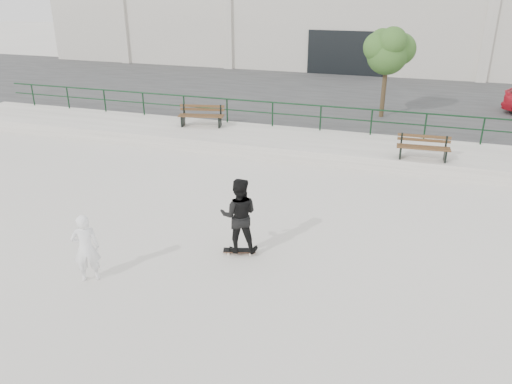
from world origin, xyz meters
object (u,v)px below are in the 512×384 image
(bench_left, at_px, (201,116))
(skateboard, at_px, (239,251))
(standing_skater, at_px, (239,215))
(bench_right, at_px, (423,148))
(tree, at_px, (388,49))
(seated_skater, at_px, (86,248))

(bench_left, relative_size, skateboard, 2.41)
(skateboard, bearing_deg, standing_skater, 73.58)
(bench_right, xyz_separation_m, tree, (-1.81, 5.38, 2.50))
(bench_left, bearing_deg, skateboard, -72.95)
(bench_left, xyz_separation_m, skateboard, (4.77, -8.59, -0.85))
(bench_right, bearing_deg, seated_skater, -129.47)
(tree, relative_size, seated_skater, 2.45)
(bench_left, xyz_separation_m, tree, (6.98, 3.90, 2.47))
(bench_left, xyz_separation_m, seated_skater, (2.03, -10.69, -0.14))
(bench_right, xyz_separation_m, skateboard, (-4.02, -7.11, -0.82))
(tree, bearing_deg, seated_skater, -108.71)
(bench_right, bearing_deg, skateboard, -122.69)
(standing_skater, xyz_separation_m, seated_skater, (-2.74, -2.10, -0.23))
(tree, height_order, standing_skater, tree)
(bench_left, distance_m, seated_skater, 10.88)
(seated_skater, bearing_deg, bench_left, -111.64)
(bench_left, bearing_deg, tree, 17.23)
(standing_skater, distance_m, seated_skater, 3.46)
(standing_skater, height_order, seated_skater, standing_skater)
(tree, distance_m, standing_skater, 12.90)
(bench_right, height_order, seated_skater, seated_skater)
(skateboard, bearing_deg, bench_right, 44.12)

